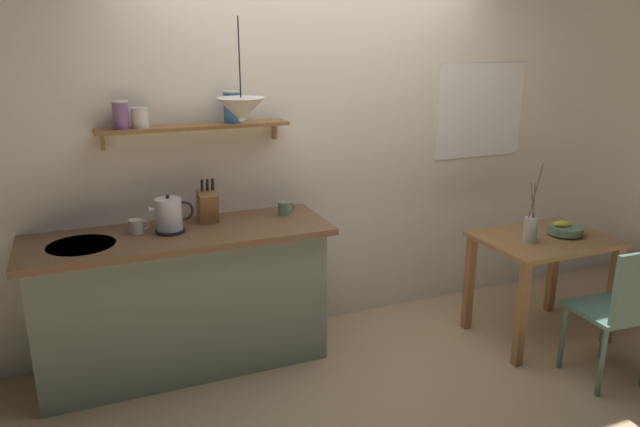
% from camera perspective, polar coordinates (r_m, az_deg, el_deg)
% --- Properties ---
extents(ground_plane, '(14.00, 14.00, 0.00)m').
position_cam_1_polar(ground_plane, '(4.06, 2.73, -13.76)').
color(ground_plane, tan).
extents(back_wall, '(6.80, 0.11, 2.70)m').
position_cam_1_polar(back_wall, '(4.23, 1.79, 7.11)').
color(back_wall, silver).
rests_on(back_wall, ground_plane).
extents(kitchen_counter, '(1.83, 0.63, 0.92)m').
position_cam_1_polar(kitchen_counter, '(3.86, -13.01, -8.09)').
color(kitchen_counter, gray).
rests_on(kitchen_counter, ground_plane).
extents(wall_shelf, '(1.18, 0.20, 0.33)m').
position_cam_1_polar(wall_shelf, '(3.74, -12.65, 8.82)').
color(wall_shelf, brown).
extents(dining_table, '(0.88, 0.65, 0.74)m').
position_cam_1_polar(dining_table, '(4.37, 20.67, -3.84)').
color(dining_table, '#9E6B3D').
rests_on(dining_table, ground_plane).
extents(dining_chair_near, '(0.42, 0.42, 0.90)m').
position_cam_1_polar(dining_chair_near, '(3.99, 26.90, -8.11)').
color(dining_chair_near, '#4C6B5B').
rests_on(dining_chair_near, ground_plane).
extents(fruit_bowl, '(0.23, 0.23, 0.11)m').
position_cam_1_polar(fruit_bowl, '(4.40, 22.54, -1.41)').
color(fruit_bowl, slate).
rests_on(fruit_bowl, dining_table).
extents(twig_vase, '(0.10, 0.09, 0.53)m').
position_cam_1_polar(twig_vase, '(4.16, 19.64, -1.36)').
color(twig_vase, '#B7B2A8').
rests_on(twig_vase, dining_table).
extents(electric_kettle, '(0.27, 0.18, 0.23)m').
position_cam_1_polar(electric_kettle, '(3.66, -14.30, -0.19)').
color(electric_kettle, black).
rests_on(electric_kettle, kitchen_counter).
extents(knife_block, '(0.12, 0.17, 0.29)m').
position_cam_1_polar(knife_block, '(3.79, -10.79, 0.77)').
color(knife_block, '#9E6B3D').
rests_on(knife_block, kitchen_counter).
extents(coffee_mug_by_sink, '(0.12, 0.08, 0.09)m').
position_cam_1_polar(coffee_mug_by_sink, '(3.71, -17.27, -1.19)').
color(coffee_mug_by_sink, white).
rests_on(coffee_mug_by_sink, kitchen_counter).
extents(coffee_mug_spare, '(0.12, 0.08, 0.09)m').
position_cam_1_polar(coffee_mug_spare, '(3.91, -3.45, 0.51)').
color(coffee_mug_spare, slate).
rests_on(coffee_mug_spare, kitchen_counter).
extents(pendant_lamp, '(0.28, 0.28, 0.59)m').
position_cam_1_polar(pendant_lamp, '(3.50, -7.60, 9.90)').
color(pendant_lamp, black).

